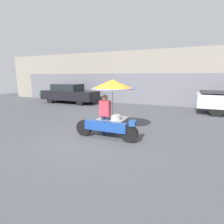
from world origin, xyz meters
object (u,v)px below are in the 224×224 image
Objects in this scene: vendor_person at (105,114)px; parked_car at (70,93)px; vendor_motorcycle_cart at (112,94)px; potted_plant at (42,94)px.

parked_car is at bearing 134.49° from vendor_person.
vendor_person is 8.73m from parked_car.
parked_car reaches higher than vendor_person.
vendor_motorcycle_cart is 0.51× the size of parked_car.
vendor_motorcycle_cart reaches higher than vendor_person.
vendor_motorcycle_cart is at bearing 59.86° from vendor_person.
parked_car is at bearing -15.63° from potted_plant.
vendor_motorcycle_cart is 1.55× the size of vendor_person.
vendor_person is 0.33× the size of parked_car.
potted_plant is (-4.11, 1.15, -0.33)m from parked_car.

